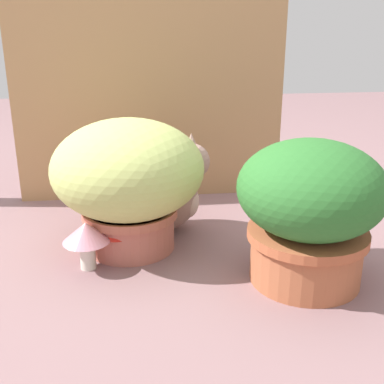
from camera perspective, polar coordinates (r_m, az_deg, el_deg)
ground_plane at (r=1.40m, az=-3.33°, el=-7.50°), size 6.00×6.00×0.00m
cardboard_backdrop at (r=1.78m, az=-4.92°, el=11.36°), size 0.96×0.03×0.77m
grass_planter at (r=1.38m, az=-7.44°, el=1.63°), size 0.43×0.43×0.38m
leafy_planter at (r=1.23m, az=13.57°, el=-1.78°), size 0.36×0.36×0.37m
cat at (r=1.52m, az=-3.53°, el=-0.24°), size 0.38×0.18×0.32m
mushroom_ornament_pink at (r=1.32m, az=-12.23°, el=-4.95°), size 0.13×0.13×0.13m
mushroom_ornament_red at (r=1.35m, az=-8.78°, el=-4.68°), size 0.09×0.09×0.12m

